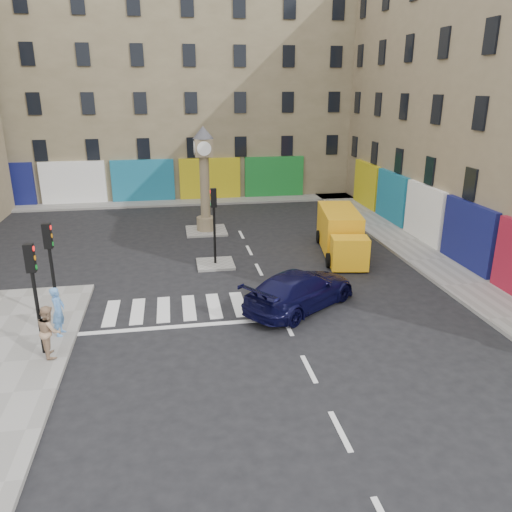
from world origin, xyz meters
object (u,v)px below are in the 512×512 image
object	(u,v)px
traffic_light_left_near	(34,282)
yellow_van	(341,233)
pedestrian_blue	(58,311)
pedestrian_tan	(49,331)
traffic_light_left_far	(50,257)
traffic_light_island	(214,214)
clock_pillar	(204,173)
navy_sedan	(301,290)

from	to	relation	value
traffic_light_left_near	yellow_van	xyz separation A→B (m)	(12.97, 8.65, -1.54)
pedestrian_blue	pedestrian_tan	bearing A→B (deg)	-171.71
traffic_light_left_far	traffic_light_island	xyz separation A→B (m)	(6.30, 5.40, -0.03)
clock_pillar	yellow_van	bearing A→B (deg)	-37.61
traffic_light_island	pedestrian_blue	distance (m)	9.03
yellow_van	traffic_light_left_near	bearing A→B (deg)	-136.65
traffic_light_island	navy_sedan	bearing A→B (deg)	-62.41
traffic_light_island	traffic_light_left_far	bearing A→B (deg)	-139.40
traffic_light_left_near	traffic_light_island	xyz separation A→B (m)	(6.30, 7.80, -0.03)
traffic_light_left_near	yellow_van	world-z (taller)	traffic_light_left_near
traffic_light_island	yellow_van	world-z (taller)	traffic_light_island
navy_sedan	pedestrian_tan	size ratio (longest dim) A/B	3.06
traffic_light_left_far	navy_sedan	xyz separation A→B (m)	(9.17, -0.10, -1.86)
traffic_light_left_near	navy_sedan	xyz separation A→B (m)	(9.17, 2.30, -1.86)
traffic_light_left_far	traffic_light_island	distance (m)	8.30
yellow_van	clock_pillar	bearing A→B (deg)	152.04
pedestrian_tan	pedestrian_blue	bearing A→B (deg)	-17.70
traffic_light_left_near	navy_sedan	bearing A→B (deg)	14.06
pedestrian_tan	yellow_van	bearing A→B (deg)	-72.77
traffic_light_left_near	yellow_van	bearing A→B (deg)	33.70
traffic_light_left_far	pedestrian_tan	world-z (taller)	traffic_light_left_far
traffic_light_island	pedestrian_blue	size ratio (longest dim) A/B	2.11
clock_pillar	navy_sedan	distance (m)	12.18
navy_sedan	pedestrian_tan	distance (m)	9.22
yellow_van	pedestrian_tan	bearing A→B (deg)	-135.42
yellow_van	pedestrian_blue	size ratio (longest dim) A/B	3.53
yellow_van	pedestrian_blue	xyz separation A→B (m)	(-12.67, -7.42, -0.05)
navy_sedan	traffic_light_left_far	bearing A→B (deg)	52.58
traffic_light_left_far	pedestrian_blue	world-z (taller)	traffic_light_left_far
traffic_light_left_far	yellow_van	xyz separation A→B (m)	(12.97, 6.25, -1.54)
traffic_light_left_near	navy_sedan	size ratio (longest dim) A/B	0.71
navy_sedan	yellow_van	size ratio (longest dim) A/B	0.84
pedestrian_blue	pedestrian_tan	size ratio (longest dim) A/B	1.03
clock_pillar	pedestrian_blue	size ratio (longest dim) A/B	3.48
traffic_light_island	navy_sedan	size ratio (longest dim) A/B	0.71
pedestrian_tan	clock_pillar	bearing A→B (deg)	-40.91
traffic_light_left_far	yellow_van	bearing A→B (deg)	25.73
traffic_light_left_far	traffic_light_island	bearing A→B (deg)	40.60
navy_sedan	yellow_van	xyz separation A→B (m)	(3.80, 6.36, 0.32)
traffic_light_island	navy_sedan	xyz separation A→B (m)	(2.87, -5.50, -1.83)
traffic_light_left_near	traffic_light_island	bearing A→B (deg)	51.07
traffic_light_island	pedestrian_blue	world-z (taller)	traffic_light_island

